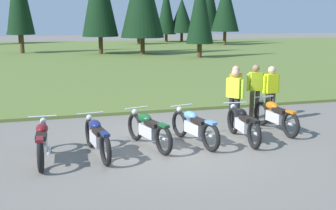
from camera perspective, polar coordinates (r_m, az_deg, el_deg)
name	(u,v)px	position (r m, az deg, el deg)	size (l,w,h in m)	color
ground_plane	(175,146)	(10.18, 0.93, -5.63)	(140.00, 140.00, 0.00)	slate
grass_moorland	(84,56)	(35.18, -11.35, 6.60)	(80.00, 44.00, 0.10)	#5B7033
forest_treeline	(107,4)	(43.92, -8.28, 13.40)	(39.65, 26.59, 8.92)	#47331E
motorcycle_maroon	(42,142)	(9.43, -16.74, -4.79)	(0.62, 2.10, 0.88)	black
motorcycle_navy	(97,137)	(9.51, -9.65, -4.31)	(0.64, 2.10, 0.88)	black
motorcycle_british_green	(148,129)	(10.02, -2.70, -3.33)	(0.80, 2.05, 0.88)	black
motorcycle_sky_blue	(194,126)	(10.29, 3.57, -2.93)	(0.75, 2.07, 0.88)	black
motorcycle_black	(243,124)	(10.70, 10.17, -2.52)	(0.62, 2.10, 0.88)	black
motorcycle_orange	(275,116)	(11.78, 14.37, -1.40)	(0.62, 2.10, 0.88)	black
rider_in_hivis_vest	(255,88)	(13.04, 11.79, 2.25)	(0.55, 0.25, 1.67)	#4C4233
rider_checking_bike	(235,90)	(12.63, 9.16, 2.05)	(0.45, 0.40, 1.67)	#4C4233
rider_near_row_end	(271,91)	(12.72, 13.83, 1.93)	(0.55, 0.24, 1.67)	#4C4233
rider_with_back_turned	(235,95)	(11.76, 9.08, 1.34)	(0.39, 0.45, 1.67)	black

